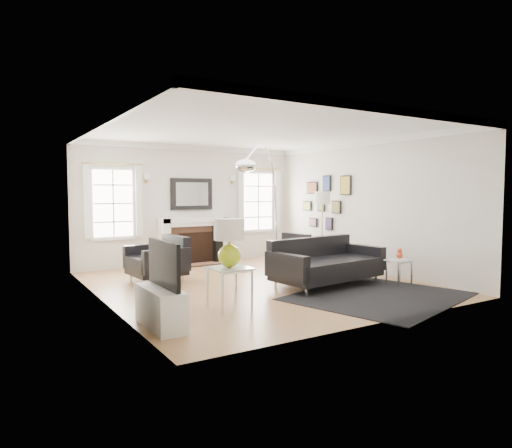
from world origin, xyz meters
TOP-DOWN VIEW (x-y plane):
  - floor at (0.00, 0.00)m, footprint 6.00×6.00m
  - back_wall at (0.00, 3.00)m, footprint 5.50×0.04m
  - front_wall at (0.00, -3.00)m, footprint 5.50×0.04m
  - left_wall at (-2.75, 0.00)m, footprint 0.04×6.00m
  - right_wall at (2.75, 0.00)m, footprint 0.04×6.00m
  - ceiling at (0.00, 0.00)m, footprint 5.50×6.00m
  - crown_molding at (0.00, 0.00)m, footprint 5.50×6.00m
  - fireplace at (0.00, 2.79)m, footprint 1.70×0.69m
  - mantel_mirror at (0.00, 2.95)m, footprint 1.05×0.07m
  - window_left at (-1.85, 2.95)m, footprint 1.24×0.15m
  - window_right at (1.85, 2.95)m, footprint 1.24×0.15m
  - gallery_wall at (2.72, 1.30)m, footprint 0.04×1.73m
  - tv_unit at (-2.44, -1.70)m, footprint 0.35×1.00m
  - area_rug at (1.16, -1.92)m, footprint 3.21×2.90m
  - sofa at (0.99, -0.74)m, footprint 2.25×1.23m
  - armchair_left at (-1.45, 1.13)m, footprint 1.03×1.13m
  - armchair_right at (2.14, 1.33)m, footprint 0.98×1.06m
  - coffee_table at (1.10, -0.25)m, footprint 0.87×0.87m
  - side_table_left at (-1.29, -1.36)m, footprint 0.56×0.56m
  - nesting_table at (2.15, -1.47)m, footprint 0.43×0.36m
  - gourd_lamp at (-1.29, -1.36)m, footprint 0.44×0.44m
  - orange_vase at (2.15, -1.47)m, footprint 0.12×0.12m
  - arc_floor_lamp at (0.61, 0.75)m, footprint 1.94×1.79m
  - stick_floor_lamp at (2.20, 0.78)m, footprint 0.35×0.35m
  - speaker_tower at (0.51, 2.65)m, footprint 0.23×0.23m

SIDE VIEW (x-z plane):
  - floor at x=0.00m, z-range 0.00..0.00m
  - area_rug at x=1.16m, z-range 0.00..0.01m
  - tv_unit at x=-2.44m, z-range -0.22..0.87m
  - armchair_right at x=2.14m, z-range 0.04..0.65m
  - coffee_table at x=1.10m, z-range 0.16..0.55m
  - nesting_table at x=2.15m, z-range 0.12..0.59m
  - sofa at x=0.99m, z-range 0.03..0.73m
  - armchair_left at x=-1.45m, z-range 0.04..0.75m
  - side_table_left at x=-1.29m, z-range 0.20..0.81m
  - speaker_tower at x=0.51m, z-range 0.00..1.03m
  - fireplace at x=0.00m, z-range -0.01..1.10m
  - orange_vase at x=2.15m, z-range 0.48..0.66m
  - gourd_lamp at x=-1.29m, z-range 0.67..1.37m
  - back_wall at x=0.00m, z-range 0.00..2.80m
  - front_wall at x=0.00m, z-range 0.00..2.80m
  - left_wall at x=-2.75m, z-range 0.00..2.80m
  - right_wall at x=2.75m, z-range 0.00..2.80m
  - window_left at x=-1.85m, z-range 0.65..2.27m
  - window_right at x=1.85m, z-range 0.65..2.27m
  - stick_floor_lamp at x=2.20m, z-range 0.63..2.34m
  - arc_floor_lamp at x=0.61m, z-range 0.11..2.86m
  - gallery_wall at x=2.72m, z-range 0.89..2.18m
  - mantel_mirror at x=0.00m, z-range 1.27..2.02m
  - crown_molding at x=0.00m, z-range 2.68..2.80m
  - ceiling at x=0.00m, z-range 2.79..2.81m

